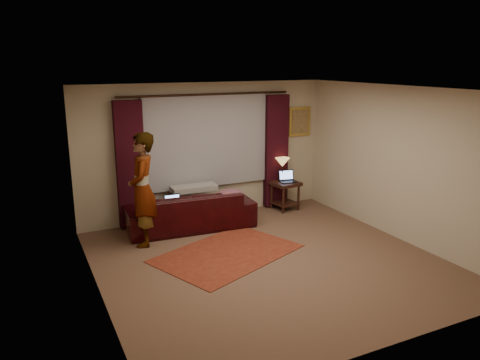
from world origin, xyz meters
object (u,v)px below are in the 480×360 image
object	(u,v)px
sofa	(190,203)
person	(143,190)
end_table	(285,196)
laptop_sofa	(174,202)
tiffany_lamp	(282,169)
laptop_table	(288,177)

from	to	relation	value
sofa	person	world-z (taller)	person
end_table	laptop_sofa	bearing A→B (deg)	-172.97
laptop_sofa	tiffany_lamp	size ratio (longest dim) A/B	0.66
person	laptop_sofa	bearing A→B (deg)	132.98
sofa	person	distance (m)	1.14
sofa	tiffany_lamp	xyz separation A→B (m)	(2.11, 0.29, 0.36)
end_table	person	bearing A→B (deg)	-169.11
end_table	tiffany_lamp	size ratio (longest dim) A/B	1.23
end_table	tiffany_lamp	distance (m)	0.54
sofa	tiffany_lamp	size ratio (longest dim) A/B	4.81
sofa	laptop_sofa	bearing A→B (deg)	22.67
tiffany_lamp	laptop_table	world-z (taller)	tiffany_lamp
laptop_sofa	person	world-z (taller)	person
end_table	laptop_table	size ratio (longest dim) A/B	1.69
sofa	laptop_table	world-z (taller)	sofa
tiffany_lamp	person	bearing A→B (deg)	-167.29
end_table	person	distance (m)	3.21
end_table	person	world-z (taller)	person
sofa	laptop_sofa	world-z (taller)	sofa
laptop_sofa	end_table	distance (m)	2.50
end_table	person	size ratio (longest dim) A/B	0.31
laptop_table	sofa	bearing A→B (deg)	-166.32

